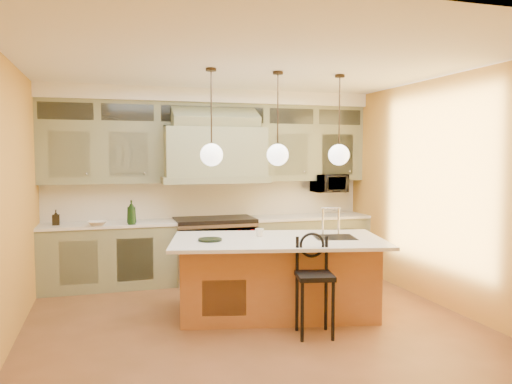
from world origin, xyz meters
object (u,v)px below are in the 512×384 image
object	(u,v)px
microwave	(329,183)
range	(215,249)
counter_stool	(314,278)
kitchen_island	(278,275)

from	to	relation	value
microwave	range	bearing A→B (deg)	-176.88
counter_stool	microwave	distance (m)	3.16
kitchen_island	counter_stool	xyz separation A→B (m)	(0.13, -0.81, 0.14)
microwave	kitchen_island	bearing A→B (deg)	-129.28
kitchen_island	microwave	distance (m)	2.63
range	microwave	world-z (taller)	microwave
counter_stool	microwave	xyz separation A→B (m)	(1.41, 2.70, 0.84)
counter_stool	microwave	bearing A→B (deg)	73.79
range	microwave	distance (m)	2.18
kitchen_island	range	bearing A→B (deg)	115.49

